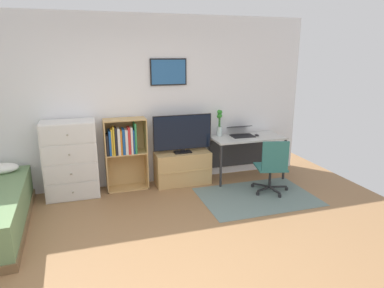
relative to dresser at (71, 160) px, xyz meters
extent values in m
plane|color=#936B44|center=(0.90, -2.15, -0.58)|extent=(7.20, 7.20, 0.00)
cube|color=white|center=(0.90, 0.28, 0.77)|extent=(6.12, 0.06, 2.70)
cube|color=black|center=(1.57, 0.23, 1.24)|extent=(0.59, 0.02, 0.42)
cube|color=#285B93|center=(1.57, 0.22, 1.24)|extent=(0.55, 0.01, 0.38)
cube|color=slate|center=(2.66, -0.87, -0.58)|extent=(1.70, 1.20, 0.01)
ellipsoid|color=white|center=(-0.92, -0.04, -0.03)|extent=(0.45, 0.30, 0.14)
cube|color=silver|center=(0.00, 0.01, 0.00)|extent=(0.76, 0.42, 1.16)
cube|color=silver|center=(0.00, -0.21, -0.43)|extent=(0.72, 0.01, 0.27)
sphere|color=#A59E8C|center=(0.00, -0.23, -0.43)|extent=(0.03, 0.03, 0.03)
cube|color=silver|center=(0.00, -0.21, -0.14)|extent=(0.72, 0.01, 0.27)
sphere|color=#A59E8C|center=(0.00, -0.23, -0.14)|extent=(0.03, 0.03, 0.03)
cube|color=silver|center=(0.00, -0.21, 0.14)|extent=(0.72, 0.01, 0.27)
sphere|color=#A59E8C|center=(0.00, -0.23, 0.14)|extent=(0.03, 0.03, 0.03)
cube|color=silver|center=(0.00, -0.21, 0.43)|extent=(0.72, 0.01, 0.27)
sphere|color=#A59E8C|center=(0.00, -0.23, 0.43)|extent=(0.03, 0.03, 0.03)
cube|color=tan|center=(0.51, 0.07, -0.01)|extent=(0.02, 0.30, 1.14)
cube|color=tan|center=(1.14, 0.07, -0.01)|extent=(0.02, 0.30, 1.14)
cube|color=tan|center=(0.82, 0.07, -0.57)|extent=(0.65, 0.30, 0.02)
cube|color=tan|center=(0.82, 0.07, 0.01)|extent=(0.61, 0.30, 0.02)
cube|color=tan|center=(0.82, 0.07, 0.55)|extent=(0.61, 0.30, 0.02)
cube|color=tan|center=(0.82, 0.21, -0.01)|extent=(0.65, 0.01, 1.14)
cube|color=black|center=(0.54, 0.03, 0.18)|extent=(0.03, 0.22, 0.31)
cube|color=#1E519E|center=(0.58, 0.04, 0.21)|extent=(0.03, 0.24, 0.38)
cube|color=gold|center=(0.61, 0.02, 0.22)|extent=(0.02, 0.19, 0.41)
cube|color=gold|center=(0.64, 0.02, 0.24)|extent=(0.02, 0.18, 0.44)
cube|color=black|center=(0.67, 0.03, 0.23)|extent=(0.03, 0.20, 0.42)
cube|color=white|center=(0.71, 0.01, 0.23)|extent=(0.04, 0.17, 0.41)
cube|color=orange|center=(0.75, 0.03, 0.21)|extent=(0.03, 0.21, 0.38)
cube|color=#1E519E|center=(0.79, 0.03, 0.22)|extent=(0.04, 0.20, 0.40)
cube|color=white|center=(0.83, 0.01, 0.21)|extent=(0.04, 0.18, 0.38)
cube|color=red|center=(0.87, 0.01, 0.23)|extent=(0.04, 0.18, 0.42)
cube|color=white|center=(0.91, 0.01, 0.23)|extent=(0.03, 0.17, 0.42)
cube|color=#1E519E|center=(0.94, 0.02, 0.21)|extent=(0.02, 0.19, 0.37)
cube|color=#2D8C4C|center=(0.97, 0.04, 0.26)|extent=(0.03, 0.24, 0.47)
cube|color=tan|center=(1.73, 0.02, -0.31)|extent=(0.90, 0.40, 0.54)
cube|color=tan|center=(1.73, -0.19, -0.31)|extent=(0.90, 0.01, 0.02)
cube|color=black|center=(1.73, 0.00, -0.03)|extent=(0.28, 0.16, 0.02)
cube|color=black|center=(1.73, 0.00, 0.00)|extent=(0.06, 0.04, 0.05)
cube|color=black|center=(1.73, 0.00, 0.30)|extent=(0.97, 0.02, 0.57)
cube|color=black|center=(1.73, -0.02, 0.30)|extent=(0.94, 0.01, 0.54)
cube|color=silver|center=(2.86, -0.08, 0.14)|extent=(1.23, 0.58, 0.03)
cube|color=#2D2D30|center=(2.27, -0.34, -0.23)|extent=(0.03, 0.03, 0.71)
cube|color=#2D2D30|center=(3.44, -0.34, -0.23)|extent=(0.03, 0.03, 0.71)
cube|color=#2D2D30|center=(2.27, 0.19, -0.23)|extent=(0.03, 0.03, 0.71)
cube|color=#2D2D30|center=(3.44, 0.19, -0.23)|extent=(0.03, 0.03, 0.71)
cube|color=#2D2D30|center=(2.86, 0.21, -0.19)|extent=(1.17, 0.02, 0.50)
cylinder|color=#232326|center=(3.22, -0.79, -0.56)|extent=(0.05, 0.05, 0.05)
cube|color=#232326|center=(3.09, -0.75, -0.52)|extent=(0.28, 0.10, 0.02)
cylinder|color=#232326|center=(3.10, -0.48, -0.56)|extent=(0.05, 0.05, 0.05)
cube|color=#232326|center=(3.02, -0.60, -0.52)|extent=(0.17, 0.25, 0.02)
cylinder|color=#232326|center=(2.77, -0.51, -0.56)|extent=(0.05, 0.05, 0.05)
cube|color=#232326|center=(2.86, -0.61, -0.52)|extent=(0.20, 0.23, 0.02)
cylinder|color=#232326|center=(2.69, -0.83, -0.56)|extent=(0.05, 0.05, 0.05)
cube|color=#232326|center=(2.82, -0.77, -0.52)|extent=(0.27, 0.13, 0.02)
cylinder|color=#232326|center=(2.97, -1.00, -0.56)|extent=(0.05, 0.05, 0.05)
cube|color=#232326|center=(2.96, -0.86, -0.52)|extent=(0.05, 0.28, 0.02)
cylinder|color=#232326|center=(2.95, -0.72, -0.35)|extent=(0.04, 0.04, 0.30)
cube|color=#2D6B66|center=(2.95, -0.72, -0.19)|extent=(0.53, 0.53, 0.03)
cube|color=#2D6B66|center=(2.90, -0.91, 0.05)|extent=(0.39, 0.13, 0.45)
cube|color=black|center=(2.79, -0.02, 0.16)|extent=(0.39, 0.28, 0.01)
cube|color=black|center=(2.79, -0.03, 0.17)|extent=(0.37, 0.25, 0.00)
cube|color=black|center=(2.80, 0.14, 0.29)|extent=(0.39, 0.26, 0.07)
cube|color=#234C5B|center=(2.80, 0.13, 0.29)|extent=(0.37, 0.24, 0.06)
ellipsoid|color=#262628|center=(3.03, -0.08, 0.17)|extent=(0.06, 0.10, 0.03)
cylinder|color=silver|center=(2.42, 0.12, 0.24)|extent=(0.09, 0.09, 0.16)
cylinder|color=#3D8438|center=(2.43, 0.12, 0.39)|extent=(0.01, 0.01, 0.36)
sphere|color=#308B2C|center=(2.43, 0.12, 0.57)|extent=(0.07, 0.07, 0.07)
cylinder|color=#3D8438|center=(2.42, 0.14, 0.36)|extent=(0.01, 0.01, 0.31)
sphere|color=#308B2C|center=(2.42, 0.14, 0.52)|extent=(0.07, 0.07, 0.07)
cylinder|color=#3D8438|center=(2.41, 0.13, 0.35)|extent=(0.01, 0.01, 0.29)
sphere|color=#308B2C|center=(2.41, 0.13, 0.50)|extent=(0.07, 0.07, 0.07)
cylinder|color=#3D8438|center=(2.41, 0.11, 0.39)|extent=(0.01, 0.01, 0.37)
sphere|color=#308B2C|center=(2.41, 0.11, 0.58)|extent=(0.07, 0.07, 0.07)
cylinder|color=#3D8438|center=(2.42, 0.11, 0.36)|extent=(0.01, 0.01, 0.30)
sphere|color=#308B2C|center=(2.42, 0.11, 0.51)|extent=(0.07, 0.07, 0.07)
camera|label=1|loc=(0.28, -5.13, 1.54)|focal=31.81mm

